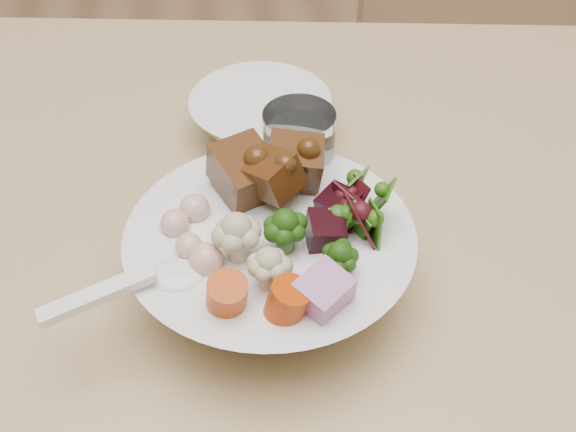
{
  "coord_description": "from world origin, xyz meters",
  "views": [
    {
      "loc": [
        -0.07,
        -0.42,
        1.18
      ],
      "look_at": [
        -0.02,
        0.05,
        0.74
      ],
      "focal_mm": 50.0,
      "sensor_mm": 36.0,
      "label": 1
    }
  ],
  "objects_px": {
    "dining_table": "(486,307)",
    "chair_far": "(496,76)",
    "water_glass": "(299,168)",
    "side_bowl": "(261,119)",
    "food_bowl": "(272,259)"
  },
  "relations": [
    {
      "from": "water_glass",
      "to": "dining_table",
      "type": "bearing_deg",
      "value": -25.5
    },
    {
      "from": "dining_table",
      "to": "chair_far",
      "type": "distance_m",
      "value": 0.62
    },
    {
      "from": "side_bowl",
      "to": "water_glass",
      "type": "bearing_deg",
      "value": -77.2
    },
    {
      "from": "water_glass",
      "to": "side_bowl",
      "type": "height_order",
      "value": "water_glass"
    },
    {
      "from": "water_glass",
      "to": "side_bowl",
      "type": "relative_size",
      "value": 0.76
    },
    {
      "from": "chair_far",
      "to": "food_bowl",
      "type": "height_order",
      "value": "chair_far"
    },
    {
      "from": "dining_table",
      "to": "chair_far",
      "type": "xyz_separation_m",
      "value": [
        0.21,
        0.57,
        -0.13
      ]
    },
    {
      "from": "dining_table",
      "to": "side_bowl",
      "type": "relative_size",
      "value": 10.75
    },
    {
      "from": "dining_table",
      "to": "water_glass",
      "type": "relative_size",
      "value": 14.17
    },
    {
      "from": "dining_table",
      "to": "water_glass",
      "type": "bearing_deg",
      "value": 162.31
    },
    {
      "from": "food_bowl",
      "to": "dining_table",
      "type": "bearing_deg",
      "value": 5.56
    },
    {
      "from": "dining_table",
      "to": "food_bowl",
      "type": "bearing_deg",
      "value": -166.64
    },
    {
      "from": "dining_table",
      "to": "food_bowl",
      "type": "height_order",
      "value": "food_bowl"
    },
    {
      "from": "chair_far",
      "to": "side_bowl",
      "type": "relative_size",
      "value": 5.97
    },
    {
      "from": "dining_table",
      "to": "side_bowl",
      "type": "distance_m",
      "value": 0.29
    }
  ]
}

